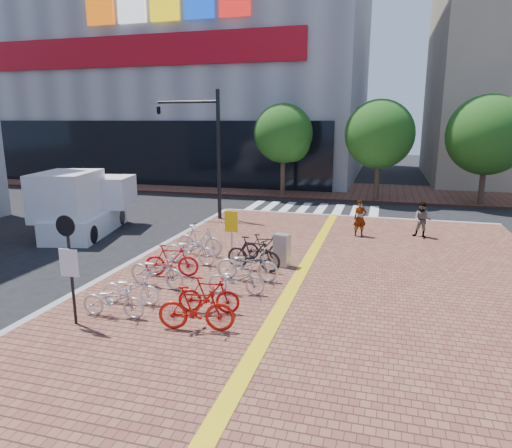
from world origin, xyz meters
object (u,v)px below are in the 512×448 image
(yellow_sign, at_px, (231,226))
(traffic_light_pole, at_px, (191,131))
(bike_3, at_px, (172,261))
(bike_4, at_px, (190,250))
(bike_7, at_px, (209,295))
(bike_6, at_px, (196,308))
(bike_5, at_px, (200,240))
(bike_8, at_px, (236,280))
(pedestrian_b, at_px, (422,220))
(bike_2, at_px, (157,271))
(pedestrian_a, at_px, (360,218))
(bike_10, at_px, (253,254))
(notice_sign, at_px, (69,257))
(bike_11, at_px, (264,247))
(bike_9, at_px, (247,264))
(bike_1, at_px, (131,288))
(utility_box, at_px, (282,250))
(bike_0, at_px, (113,300))
(box_truck, at_px, (84,204))

(yellow_sign, relative_size, traffic_light_pole, 0.28)
(bike_3, height_order, bike_4, bike_3)
(bike_7, bearing_deg, bike_6, 176.01)
(bike_5, distance_m, bike_8, 4.18)
(bike_3, distance_m, bike_6, 4.07)
(bike_4, height_order, bike_6, bike_6)
(bike_6, relative_size, pedestrian_b, 1.21)
(bike_2, relative_size, bike_5, 1.02)
(pedestrian_a, xyz_separation_m, traffic_light_pole, (-8.50, 1.79, 3.58))
(bike_2, height_order, bike_10, bike_10)
(bike_4, relative_size, bike_7, 1.18)
(notice_sign, bearing_deg, bike_8, 42.89)
(bike_8, bearing_deg, pedestrian_b, -41.00)
(bike_8, bearing_deg, yellow_sign, 13.64)
(bike_5, bearing_deg, bike_4, -167.43)
(bike_11, xyz_separation_m, traffic_light_pole, (-5.44, 6.27, 3.89))
(bike_8, distance_m, bike_10, 2.19)
(bike_2, height_order, bike_5, bike_5)
(bike_3, bearing_deg, bike_9, -95.41)
(bike_4, bearing_deg, notice_sign, 174.06)
(bike_2, distance_m, bike_11, 4.18)
(bike_6, bearing_deg, yellow_sign, 0.69)
(bike_6, distance_m, notice_sign, 3.26)
(bike_8, bearing_deg, bike_1, 112.26)
(bike_1, bearing_deg, pedestrian_a, -35.44)
(bike_9, bearing_deg, bike_5, 46.01)
(utility_box, xyz_separation_m, notice_sign, (-3.87, -5.85, 1.16))
(yellow_sign, xyz_separation_m, traffic_light_pole, (-4.27, 6.40, 3.16))
(bike_11, height_order, pedestrian_b, pedestrian_b)
(bike_3, xyz_separation_m, bike_5, (-0.05, 2.43, 0.04))
(bike_0, distance_m, pedestrian_b, 13.38)
(bike_0, height_order, bike_3, bike_3)
(bike_4, height_order, notice_sign, notice_sign)
(bike_11, bearing_deg, traffic_light_pole, 34.13)
(bike_11, xyz_separation_m, pedestrian_b, (5.62, 5.00, 0.28))
(bike_10, distance_m, box_truck, 9.50)
(bike_9, bearing_deg, traffic_light_pole, 29.85)
(bike_8, bearing_deg, pedestrian_a, -28.31)
(bike_2, relative_size, notice_sign, 0.70)
(bike_11, distance_m, utility_box, 0.89)
(yellow_sign, xyz_separation_m, box_truck, (-7.75, 2.31, -0.01))
(bike_6, relative_size, traffic_light_pole, 0.29)
(traffic_light_pole, bearing_deg, bike_5, -64.55)
(bike_0, bearing_deg, yellow_sign, -17.11)
(bike_6, distance_m, pedestrian_a, 10.78)
(bike_7, height_order, bike_8, bike_7)
(bike_3, height_order, pedestrian_a, pedestrian_a)
(bike_9, relative_size, yellow_sign, 1.12)
(bike_8, distance_m, notice_sign, 4.54)
(bike_5, xyz_separation_m, bike_10, (2.40, -1.15, 0.01))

